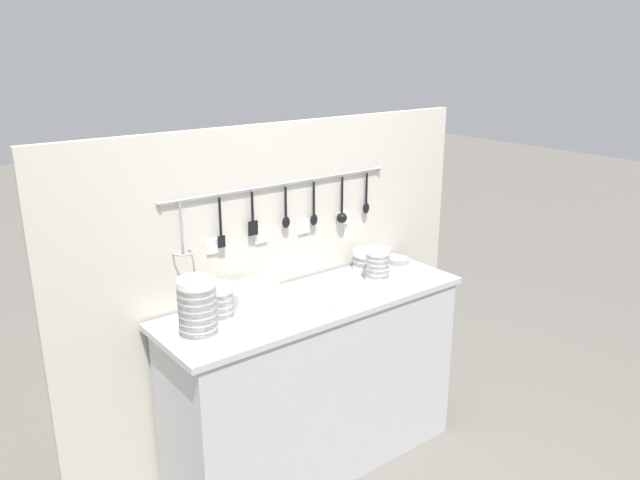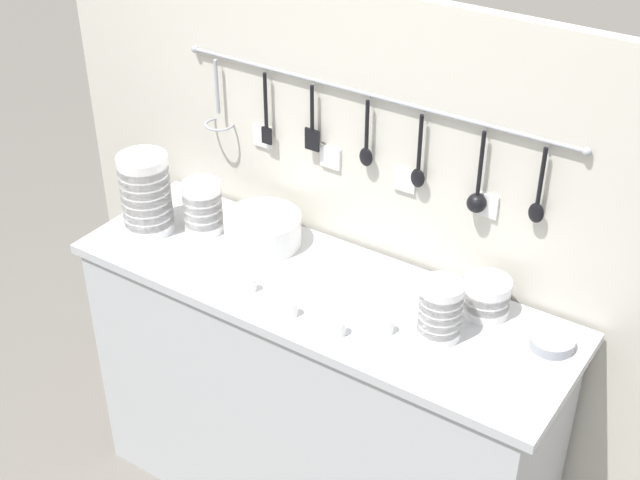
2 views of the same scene
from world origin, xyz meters
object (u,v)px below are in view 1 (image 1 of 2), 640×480
bowl_stack_back_corner (378,265)px  cup_edge_near (338,304)px  bowl_stack_tall_left (219,303)px  cup_back_right (196,314)px  plate_stack (254,297)px  steel_mixing_bowl (398,260)px  cup_back_left (305,311)px  bowl_stack_short_front (198,309)px  cup_beside_plates (368,286)px  bowl_stack_wide_centre (365,260)px  cup_centre (363,296)px

bowl_stack_back_corner → cup_edge_near: 0.42m
bowl_stack_tall_left → cup_back_right: 0.13m
bowl_stack_tall_left → plate_stack: 0.21m
steel_mixing_bowl → cup_back_left: size_ratio=2.69×
bowl_stack_short_front → cup_beside_plates: 0.92m
plate_stack → steel_mixing_bowl: 0.96m
bowl_stack_short_front → cup_back_right: bowl_stack_short_front is taller
bowl_stack_wide_centre → cup_edge_near: bearing=-145.0°
plate_stack → cup_beside_plates: plate_stack is taller
cup_beside_plates → cup_back_left: bearing=-173.0°
cup_centre → cup_beside_plates: bearing=37.9°
bowl_stack_short_front → cup_beside_plates: size_ratio=5.91×
bowl_stack_back_corner → plate_stack: (-0.68, 0.11, -0.04)m
bowl_stack_wide_centre → cup_back_left: bearing=-155.3°
cup_centre → plate_stack: bearing=150.4°
bowl_stack_short_front → cup_edge_near: bowl_stack_short_front is taller
bowl_stack_back_corner → cup_beside_plates: bowl_stack_back_corner is taller
bowl_stack_short_front → bowl_stack_tall_left: size_ratio=1.53×
plate_stack → steel_mixing_bowl: (0.95, 0.02, -0.03)m
bowl_stack_short_front → bowl_stack_tall_left: (0.15, 0.09, -0.05)m
cup_beside_plates → cup_edge_near: same height
bowl_stack_back_corner → steel_mixing_bowl: size_ratio=1.44×
bowl_stack_wide_centre → cup_back_right: bearing=-179.3°
cup_back_right → cup_beside_plates: size_ratio=1.00×
bowl_stack_wide_centre → bowl_stack_tall_left: bowl_stack_tall_left is taller
cup_centre → bowl_stack_short_front: bearing=171.7°
bowl_stack_wide_centre → bowl_stack_short_front: bowl_stack_short_front is taller
steel_mixing_bowl → cup_back_right: 1.23m
cup_centre → cup_back_right: bearing=157.5°
plate_stack → bowl_stack_tall_left: bearing=-168.2°
bowl_stack_back_corner → plate_stack: 0.69m
bowl_stack_tall_left → cup_beside_plates: bearing=-9.8°
bowl_stack_wide_centre → cup_edge_near: 0.55m
bowl_stack_wide_centre → plate_stack: 0.74m
bowl_stack_short_front → bowl_stack_back_corner: bearing=1.7°
plate_stack → cup_beside_plates: bearing=-17.4°
plate_stack → cup_beside_plates: (0.55, -0.17, -0.03)m
bowl_stack_back_corner → cup_beside_plates: size_ratio=3.87×
cup_back_left → steel_mixing_bowl: bearing=16.4°
cup_back_right → cup_centre: bearing=-22.5°
bowl_stack_tall_left → cup_back_right: bearing=128.7°
cup_edge_near → cup_back_left: bearing=169.8°
cup_back_right → cup_edge_near: (0.57, -0.30, 0.00)m
bowl_stack_tall_left → cup_back_left: 0.38m
bowl_stack_wide_centre → cup_back_right: (-1.02, -0.01, -0.03)m
bowl_stack_back_corner → cup_back_right: 0.97m
bowl_stack_tall_left → bowl_stack_short_front: bearing=-148.0°
cup_back_right → bowl_stack_tall_left: bearing=-51.3°
bowl_stack_back_corner → plate_stack: size_ratio=0.71×
bowl_stack_tall_left → cup_back_left: size_ratio=3.87×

